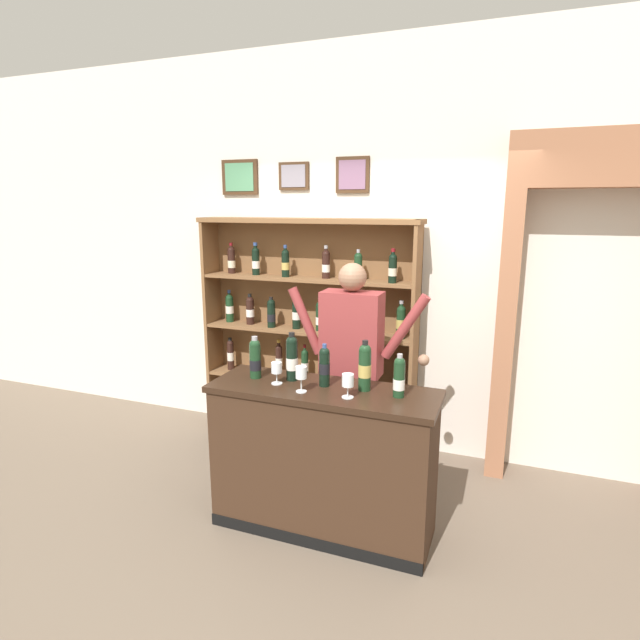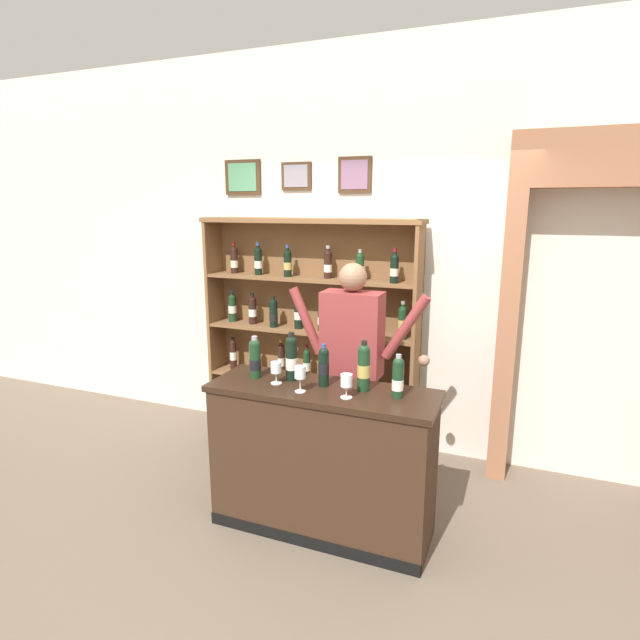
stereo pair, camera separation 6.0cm
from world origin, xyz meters
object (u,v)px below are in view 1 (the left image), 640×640
Objects in this scene: wine_shelf at (308,328)px; shopkeeper at (352,353)px; tasting_bottle_bianco at (324,366)px; wine_glass_spare at (348,382)px; wine_glass_center at (277,369)px; tasting_bottle_rosso at (399,377)px; tasting_bottle_vin_santo at (365,366)px; wine_glass_right at (301,374)px; tasting_bottle_prosecco at (292,357)px; tasting_counter at (323,460)px; tasting_bottle_brunello at (255,358)px.

shopkeeper is (0.61, -0.67, 0.02)m from wine_shelf.
tasting_bottle_bianco is (-0.03, -0.49, 0.05)m from shopkeeper.
wine_glass_spare is 1.02× the size of wine_glass_center.
tasting_bottle_rosso is at bearing -2.41° from tasting_bottle_bianco.
tasting_bottle_vin_santo is 1.95× the size of wine_glass_right.
tasting_bottle_prosecco reaches higher than tasting_bottle_bianco.
wine_shelf reaches higher than wine_glass_center.
tasting_counter is at bearing -92.26° from shopkeeper.
wine_glass_spare is at bearing -21.64° from tasting_bottle_prosecco.
wine_glass_right is (-0.58, -0.13, -0.01)m from tasting_bottle_rosso.
tasting_bottle_prosecco is at bearing -120.65° from shopkeeper.
wine_shelf is at bearing 106.77° from tasting_bottle_prosecco.
tasting_bottle_prosecco is 0.50m from tasting_bottle_vin_santo.
tasting_bottle_brunello reaches higher than wine_glass_center.
wine_glass_right is (-0.13, -0.64, 0.03)m from shopkeeper.
wine_glass_spare reaches higher than tasting_counter.
tasting_bottle_rosso is at bearing -4.17° from tasting_bottle_prosecco.
tasting_bottle_brunello is at bearing -177.57° from tasting_bottle_vin_santo.
wine_shelf is 1.17× the size of shopkeeper.
tasting_bottle_rosso is at bearing -0.36° from tasting_bottle_brunello.
tasting_bottle_rosso reaches higher than wine_glass_right.
shopkeeper reaches higher than wine_glass_spare.
tasting_bottle_rosso is 1.63× the size of wine_glass_right.
tasting_bottle_prosecco is (0.34, -1.13, 0.09)m from wine_shelf.
wine_shelf is 0.91m from shopkeeper.
shopkeeper reaches higher than tasting_bottle_bianco.
tasting_bottle_vin_santo is (0.25, 0.06, 0.65)m from tasting_counter.
tasting_bottle_brunello is at bearing 169.44° from wine_glass_spare.
shopkeeper is 0.65m from wine_glass_center.
tasting_bottle_vin_santo is 0.58m from wine_glass_center.
tasting_bottle_bianco is 1.69× the size of wine_glass_right.
tasting_bottle_brunello is at bearing 176.37° from tasting_counter.
wine_glass_right is (0.48, -1.31, 0.05)m from wine_shelf.
wine_glass_center is at bearing -77.35° from wine_shelf.
shopkeeper is 0.66m from wine_glass_right.
tasting_bottle_prosecco is at bearing 59.74° from wine_glass_center.
wine_shelf is at bearing 102.65° from wine_glass_center.
tasting_bottle_rosso is (0.48, 0.03, 0.62)m from tasting_counter.
tasting_bottle_bianco reaches higher than tasting_counter.
wine_glass_right is (-0.10, -0.11, 0.61)m from tasting_counter.
tasting_bottle_brunello is (-0.50, 0.03, 0.63)m from tasting_counter.
wine_glass_center is at bearing 158.81° from wine_glass_right.
shopkeeper is 5.37× the size of tasting_bottle_vin_santo.
shopkeeper is 6.21× the size of tasting_bottle_bianco.
wine_glass_right is at bearing -19.62° from tasting_bottle_brunello.
shopkeeper is 6.43× the size of tasting_bottle_rosso.
wine_glass_spare is (0.69, -0.13, -0.04)m from tasting_bottle_brunello.
tasting_bottle_vin_santo is (0.23, -0.47, 0.07)m from shopkeeper.
shopkeeper is 0.72m from tasting_bottle_brunello.
wine_glass_spare reaches higher than wine_glass_center.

